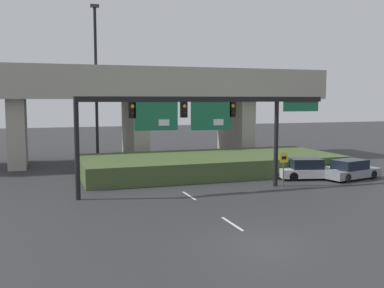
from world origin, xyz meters
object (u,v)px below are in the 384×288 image
at_px(signal_gantry, 199,115).
at_px(speed_limit_sign, 284,165).
at_px(parked_sedan_near_right, 307,169).
at_px(parked_sedan_mid_right, 351,170).
at_px(highway_light_pole_near, 96,83).

xyz_separation_m(signal_gantry, speed_limit_sign, (5.60, -0.63, -3.25)).
distance_m(parked_sedan_near_right, parked_sedan_mid_right, 3.11).
bearing_deg(parked_sedan_near_right, speed_limit_sign, -130.42).
height_order(speed_limit_sign, highway_light_pole_near, highway_light_pole_near).
relative_size(signal_gantry, highway_light_pole_near, 1.19).
bearing_deg(highway_light_pole_near, parked_sedan_near_right, -37.34).
height_order(signal_gantry, parked_sedan_near_right, signal_gantry).
xyz_separation_m(speed_limit_sign, parked_sedan_mid_right, (6.22, 1.27, -0.86)).
relative_size(highway_light_pole_near, parked_sedan_mid_right, 2.83).
bearing_deg(parked_sedan_near_right, signal_gantry, -154.94).
relative_size(speed_limit_sign, parked_sedan_near_right, 0.51).
bearing_deg(signal_gantry, speed_limit_sign, -6.45).
distance_m(speed_limit_sign, parked_sedan_near_right, 4.14).
height_order(signal_gantry, parked_sedan_mid_right, signal_gantry).
height_order(parked_sedan_near_right, parked_sedan_mid_right, parked_sedan_near_right).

